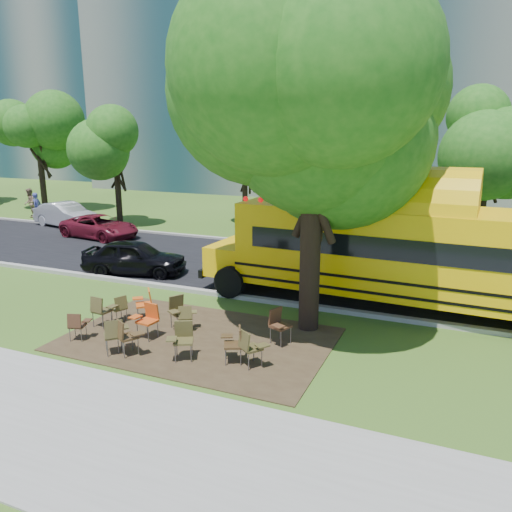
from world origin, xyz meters
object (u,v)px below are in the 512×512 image
at_px(chair_7, 250,345).
at_px(chair_8, 120,306).
at_px(chair_1, 101,308).
at_px(chair_10, 178,309).
at_px(bg_car_silver, 66,215).
at_px(chair_4, 126,334).
at_px(school_bus, 423,254).
at_px(main_tree, 314,113).
at_px(pedestrian_b, 30,203).
at_px(chair_6, 235,341).
at_px(chair_9, 145,301).
at_px(pedestrian_a, 37,207).
at_px(bg_car_red, 100,227).
at_px(chair_2, 115,333).
at_px(chair_11, 186,315).
at_px(chair_12, 278,323).
at_px(chair_3, 148,317).
at_px(chair_5, 182,337).
at_px(black_car, 135,257).
at_px(chair_0, 77,324).

bearing_deg(chair_7, chair_8, -158.90).
relative_size(chair_1, chair_10, 0.98).
xyz_separation_m(chair_7, bg_car_silver, (-17.06, 12.27, 0.15)).
bearing_deg(bg_car_silver, chair_4, -120.89).
xyz_separation_m(school_bus, chair_4, (-6.38, -6.14, -1.27)).
distance_m(main_tree, chair_7, 6.06).
xyz_separation_m(main_tree, chair_4, (-3.63, -3.47, -5.30)).
height_order(chair_4, pedestrian_b, pedestrian_b).
bearing_deg(chair_6, chair_9, 41.78).
bearing_deg(pedestrian_a, chair_9, -139.26).
height_order(chair_10, bg_car_red, bg_car_red).
height_order(bg_car_red, pedestrian_b, pedestrian_b).
bearing_deg(bg_car_red, chair_2, -130.70).
height_order(pedestrian_a, pedestrian_b, pedestrian_b).
distance_m(chair_1, chair_9, 1.27).
bearing_deg(chair_1, chair_4, -29.83).
height_order(chair_4, chair_9, chair_9).
xyz_separation_m(chair_11, chair_12, (2.64, 0.23, 0.11)).
relative_size(chair_2, chair_9, 1.00).
height_order(chair_1, chair_4, chair_4).
distance_m(chair_3, chair_12, 3.51).
bearing_deg(main_tree, chair_9, -165.07).
height_order(main_tree, bg_car_silver, main_tree).
bearing_deg(chair_1, chair_9, 56.11).
height_order(school_bus, pedestrian_a, school_bus).
relative_size(main_tree, chair_6, 10.30).
xyz_separation_m(chair_6, pedestrian_a, (-19.56, 12.87, 0.33)).
distance_m(chair_5, black_car, 8.10).
distance_m(chair_8, pedestrian_a, 19.36).
height_order(chair_3, chair_5, chair_3).
relative_size(chair_8, chair_9, 0.87).
bearing_deg(school_bus, pedestrian_a, 164.98).
relative_size(chair_1, chair_2, 0.99).
xyz_separation_m(chair_0, chair_1, (-0.03, 0.99, 0.09)).
xyz_separation_m(chair_7, bg_car_red, (-13.19, 10.54, 0.04)).
bearing_deg(black_car, chair_5, -148.97).
distance_m(chair_1, chair_6, 4.47).
bearing_deg(chair_6, chair_1, 57.65).
distance_m(main_tree, chair_6, 6.06).
xyz_separation_m(main_tree, chair_8, (-5.20, -1.68, -5.37)).
xyz_separation_m(chair_10, black_car, (-4.52, 4.18, 0.08)).
bearing_deg(chair_10, chair_9, -69.50).
distance_m(chair_5, chair_7, 1.71).
bearing_deg(chair_3, chair_4, 104.47).
distance_m(chair_6, pedestrian_b, 25.51).
distance_m(chair_3, pedestrian_b, 22.96).
relative_size(pedestrian_a, pedestrian_b, 0.96).
distance_m(chair_1, chair_5, 3.28).
bearing_deg(pedestrian_a, chair_1, -142.99).
bearing_deg(chair_10, chair_6, 91.71).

